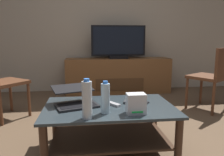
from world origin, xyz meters
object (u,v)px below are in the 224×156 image
media_cabinet (118,76)px  coffee_table (109,120)px  television (118,43)px  soundbar_remote (113,104)px  tv_remote (127,101)px  water_bottle_far (87,100)px  laptop (75,98)px  water_bottle_near (105,98)px  router_box (136,104)px  dining_chair (214,75)px  cell_phone (143,104)px

media_cabinet → coffee_table: bearing=-100.6°
coffee_table → television: (0.40, 2.11, 0.61)m
soundbar_remote → coffee_table: bearing=-177.8°
tv_remote → coffee_table: bearing=-127.4°
water_bottle_far → tv_remote: (0.36, 0.38, -0.13)m
laptop → soundbar_remote: 0.33m
laptop → water_bottle_near: (0.24, -0.24, 0.06)m
laptop → water_bottle_near: 0.35m
water_bottle_far → soundbar_remote: size_ratio=1.81×
laptop → tv_remote: bearing=5.0°
laptop → tv_remote: (0.47, 0.04, -0.05)m
television → water_bottle_near: (-0.45, -2.29, -0.37)m
laptop → television: bearing=71.4°
router_box → television: bearing=84.7°
media_cabinet → tv_remote: 2.04m
laptop → water_bottle_far: bearing=-73.6°
media_cabinet → dining_chair: dining_chair is taller
television → router_box: (-0.22, -2.32, -0.41)m
media_cabinet → tv_remote: bearing=-96.2°
coffee_table → laptop: laptop is taller
media_cabinet → water_bottle_near: 2.36m
water_bottle_near → dining_chair: bearing=35.8°
coffee_table → dining_chair: dining_chair is taller
television → coffee_table: bearing=-100.7°
cell_phone → media_cabinet: bearing=123.8°
router_box → soundbar_remote: bearing=121.9°
laptop → soundbar_remote: laptop is taller
dining_chair → water_bottle_far: (-1.70, -1.22, 0.05)m
cell_phone → soundbar_remote: bearing=-145.1°
television → laptop: bearing=-108.6°
router_box → tv_remote: size_ratio=0.97×
television → dining_chair: 1.66m
cell_phone → soundbar_remote: soundbar_remote is taller
media_cabinet → water_bottle_near: size_ratio=7.41×
router_box → tv_remote: 0.33m
water_bottle_near → cell_phone: (0.34, 0.19, -0.11)m
dining_chair → coffee_table: bearing=-147.9°
router_box → cell_phone: router_box is taller
laptop → cell_phone: size_ratio=3.19×
coffee_table → dining_chair: 1.80m
media_cabinet → television: television is taller
laptop → cell_phone: laptop is taller
television → laptop: (-0.69, -2.04, -0.43)m
router_box → water_bottle_far: water_bottle_far is taller
coffee_table → soundbar_remote: (0.03, 0.03, 0.14)m
router_box → soundbar_remote: router_box is taller
water_bottle_near → coffee_table: bearing=74.5°
soundbar_remote → laptop: bearing=138.0°
dining_chair → router_box: 1.77m
soundbar_remote → water_bottle_near: bearing=-146.7°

